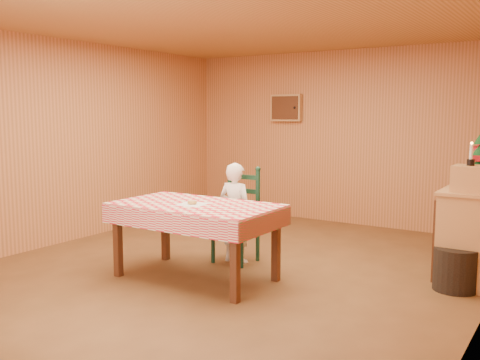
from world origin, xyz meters
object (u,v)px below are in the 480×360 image
at_px(dining_table, 195,212).
at_px(crate, 470,179).
at_px(ladder_chair, 238,217).
at_px(seated_child, 235,213).
at_px(shelf_unit, 473,232).
at_px(storage_bin, 456,269).

bearing_deg(dining_table, crate, 27.02).
relative_size(ladder_chair, crate, 3.60).
height_order(dining_table, crate, crate).
height_order(ladder_chair, seated_child, seated_child).
bearing_deg(shelf_unit, ladder_chair, -160.90).
relative_size(shelf_unit, storage_bin, 3.03).
bearing_deg(storage_bin, ladder_chair, -173.52).
bearing_deg(storage_bin, dining_table, -155.41).
bearing_deg(crate, storage_bin, -110.99).
height_order(dining_table, ladder_chair, ladder_chair).
height_order(ladder_chair, shelf_unit, ladder_chair).
distance_m(ladder_chair, storage_bin, 2.32).
bearing_deg(crate, seated_child, -168.77).
bearing_deg(storage_bin, shelf_unit, 84.96).
bearing_deg(seated_child, dining_table, 90.00).
distance_m(shelf_unit, crate, 0.71).
distance_m(ladder_chair, seated_child, 0.08).
relative_size(dining_table, seated_child, 1.47).
distance_m(seated_child, shelf_unit, 2.49).
bearing_deg(shelf_unit, dining_table, -145.66).
bearing_deg(ladder_chair, seated_child, -90.00).
bearing_deg(dining_table, seated_child, 90.00).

